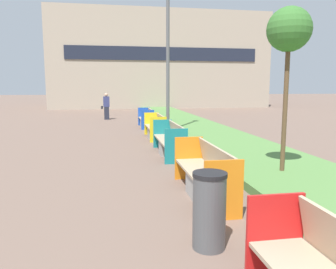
{
  "coord_description": "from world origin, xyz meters",
  "views": [
    {
      "loc": [
        -0.72,
        1.35,
        2.02
      ],
      "look_at": [
        0.9,
        10.95,
        0.6
      ],
      "focal_mm": 35.0,
      "sensor_mm": 36.0,
      "label": 1
    }
  ],
  "objects_px": {
    "sapling_tree_near": "(289,32)",
    "pedestrian_walking": "(106,106)",
    "bench_yellow_frame": "(156,129)",
    "bench_blue_frame": "(146,120)",
    "litter_bin": "(209,210)",
    "bench_teal_frame": "(170,142)",
    "street_lamp_post": "(168,26)",
    "bench_orange_frame": "(205,176)"
  },
  "relations": [
    {
      "from": "bench_teal_frame",
      "to": "bench_blue_frame",
      "type": "distance_m",
      "value": 6.82
    },
    {
      "from": "litter_bin",
      "to": "pedestrian_walking",
      "type": "xyz_separation_m",
      "value": [
        -1.55,
        16.96,
        0.34
      ]
    },
    {
      "from": "street_lamp_post",
      "to": "bench_yellow_frame",
      "type": "bearing_deg",
      "value": -130.84
    },
    {
      "from": "bench_teal_frame",
      "to": "sapling_tree_near",
      "type": "relative_size",
      "value": 0.66
    },
    {
      "from": "litter_bin",
      "to": "street_lamp_post",
      "type": "bearing_deg",
      "value": 83.47
    },
    {
      "from": "bench_teal_frame",
      "to": "pedestrian_walking",
      "type": "relative_size",
      "value": 1.48
    },
    {
      "from": "street_lamp_post",
      "to": "pedestrian_walking",
      "type": "distance_m",
      "value": 8.5
    },
    {
      "from": "bench_teal_frame",
      "to": "street_lamp_post",
      "type": "xyz_separation_m",
      "value": [
        0.61,
        3.98,
        4.06
      ]
    },
    {
      "from": "bench_orange_frame",
      "to": "bench_blue_frame",
      "type": "relative_size",
      "value": 1.23
    },
    {
      "from": "bench_yellow_frame",
      "to": "bench_blue_frame",
      "type": "xyz_separation_m",
      "value": [
        -0.0,
        3.54,
        -0.01
      ]
    },
    {
      "from": "bench_orange_frame",
      "to": "litter_bin",
      "type": "height_order",
      "value": "litter_bin"
    },
    {
      "from": "bench_yellow_frame",
      "to": "litter_bin",
      "type": "bearing_deg",
      "value": -93.18
    },
    {
      "from": "litter_bin",
      "to": "pedestrian_walking",
      "type": "relative_size",
      "value": 0.59
    },
    {
      "from": "bench_teal_frame",
      "to": "street_lamp_post",
      "type": "distance_m",
      "value": 5.72
    },
    {
      "from": "bench_orange_frame",
      "to": "litter_bin",
      "type": "relative_size",
      "value": 2.4
    },
    {
      "from": "street_lamp_post",
      "to": "bench_orange_frame",
      "type": "bearing_deg",
      "value": -94.48
    },
    {
      "from": "bench_orange_frame",
      "to": "litter_bin",
      "type": "bearing_deg",
      "value": -104.51
    },
    {
      "from": "bench_teal_frame",
      "to": "street_lamp_post",
      "type": "bearing_deg",
      "value": 81.32
    },
    {
      "from": "bench_yellow_frame",
      "to": "street_lamp_post",
      "type": "bearing_deg",
      "value": 49.16
    },
    {
      "from": "bench_orange_frame",
      "to": "street_lamp_post",
      "type": "height_order",
      "value": "street_lamp_post"
    },
    {
      "from": "pedestrian_walking",
      "to": "bench_blue_frame",
      "type": "bearing_deg",
      "value": -65.02
    },
    {
      "from": "street_lamp_post",
      "to": "sapling_tree_near",
      "type": "relative_size",
      "value": 2.21
    },
    {
      "from": "bench_yellow_frame",
      "to": "sapling_tree_near",
      "type": "height_order",
      "value": "sapling_tree_near"
    },
    {
      "from": "bench_teal_frame",
      "to": "bench_yellow_frame",
      "type": "relative_size",
      "value": 1.17
    },
    {
      "from": "litter_bin",
      "to": "sapling_tree_near",
      "type": "bearing_deg",
      "value": 47.98
    },
    {
      "from": "bench_yellow_frame",
      "to": "litter_bin",
      "type": "distance_m",
      "value": 9.04
    },
    {
      "from": "bench_teal_frame",
      "to": "litter_bin",
      "type": "bearing_deg",
      "value": -95.03
    },
    {
      "from": "bench_blue_frame",
      "to": "street_lamp_post",
      "type": "distance_m",
      "value": 5.0
    },
    {
      "from": "sapling_tree_near",
      "to": "bench_teal_frame",
      "type": "bearing_deg",
      "value": 124.36
    },
    {
      "from": "bench_orange_frame",
      "to": "bench_yellow_frame",
      "type": "distance_m",
      "value": 7.07
    },
    {
      "from": "bench_teal_frame",
      "to": "bench_yellow_frame",
      "type": "bearing_deg",
      "value": 90.07
    },
    {
      "from": "bench_orange_frame",
      "to": "bench_teal_frame",
      "type": "height_order",
      "value": "same"
    },
    {
      "from": "bench_blue_frame",
      "to": "street_lamp_post",
      "type": "xyz_separation_m",
      "value": [
        0.61,
        -2.83,
        4.08
      ]
    },
    {
      "from": "bench_orange_frame",
      "to": "litter_bin",
      "type": "distance_m",
      "value": 2.02
    },
    {
      "from": "bench_blue_frame",
      "to": "pedestrian_walking",
      "type": "distance_m",
      "value": 4.87
    },
    {
      "from": "bench_orange_frame",
      "to": "bench_yellow_frame",
      "type": "height_order",
      "value": "same"
    },
    {
      "from": "bench_yellow_frame",
      "to": "bench_blue_frame",
      "type": "height_order",
      "value": "same"
    },
    {
      "from": "bench_orange_frame",
      "to": "street_lamp_post",
      "type": "bearing_deg",
      "value": 85.52
    },
    {
      "from": "bench_teal_frame",
      "to": "bench_yellow_frame",
      "type": "xyz_separation_m",
      "value": [
        -0.0,
        3.27,
        -0.01
      ]
    },
    {
      "from": "bench_teal_frame",
      "to": "litter_bin",
      "type": "xyz_separation_m",
      "value": [
        -0.51,
        -5.75,
        0.11
      ]
    },
    {
      "from": "sapling_tree_near",
      "to": "pedestrian_walking",
      "type": "bearing_deg",
      "value": 106.04
    },
    {
      "from": "bench_teal_frame",
      "to": "bench_yellow_frame",
      "type": "height_order",
      "value": "same"
    }
  ]
}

